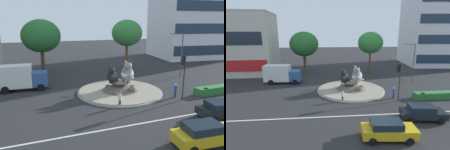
# 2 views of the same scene
# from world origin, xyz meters

# --- Properties ---
(ground_plane) EXTENTS (160.00, 160.00, 0.00)m
(ground_plane) POSITION_xyz_m (0.00, 0.00, 0.00)
(ground_plane) COLOR #28282B
(lane_centreline) EXTENTS (112.00, 0.20, 0.01)m
(lane_centreline) POSITION_xyz_m (0.00, -8.48, 0.00)
(lane_centreline) COLOR silver
(lane_centreline) RESTS_ON ground
(roundabout_island) EXTENTS (10.37, 10.37, 1.39)m
(roundabout_island) POSITION_xyz_m (0.01, -0.01, 0.45)
(roundabout_island) COLOR gray
(roundabout_island) RESTS_ON ground
(cat_statue_black) EXTENTS (2.07, 2.22, 2.17)m
(cat_statue_black) POSITION_xyz_m (-0.99, 0.01, 2.19)
(cat_statue_black) COLOR black
(cat_statue_black) RESTS_ON roundabout_island
(cat_statue_grey) EXTENTS (2.41, 2.82, 2.80)m
(cat_statue_grey) POSITION_xyz_m (0.90, -0.28, 2.42)
(cat_statue_grey) COLOR gray
(cat_statue_grey) RESTS_ON roundabout_island
(traffic_light_mast) EXTENTS (0.70, 0.63, 4.98)m
(traffic_light_mast) POSITION_xyz_m (5.39, -4.87, 3.64)
(traffic_light_mast) COLOR #2D2D33
(traffic_light_mast) RESTS_ON ground
(clipped_hedge_strip) EXTENTS (6.63, 1.20, 0.90)m
(clipped_hedge_strip) POSITION_xyz_m (11.27, -4.44, 0.45)
(clipped_hedge_strip) COLOR #2D7033
(clipped_hedge_strip) RESTS_ON ground
(broadleaf_tree_behind_island) EXTENTS (5.36, 5.36, 8.90)m
(broadleaf_tree_behind_island) POSITION_xyz_m (6.11, 11.58, 6.59)
(broadleaf_tree_behind_island) COLOR brown
(broadleaf_tree_behind_island) RESTS_ON ground
(second_tree_near_tower) EXTENTS (6.34, 6.34, 8.95)m
(second_tree_near_tower) POSITION_xyz_m (-8.14, 14.22, 6.23)
(second_tree_near_tower) COLOR brown
(second_tree_near_tower) RESTS_ON ground
(streetlight_arm) EXTENTS (2.54, 0.80, 6.82)m
(streetlight_arm) POSITION_xyz_m (11.76, 4.06, 4.05)
(streetlight_arm) COLOR #4C4C51
(streetlight_arm) RESTS_ON ground
(pedestrian_blue_shirt) EXTENTS (0.36, 0.36, 1.63)m
(pedestrian_blue_shirt) POSITION_xyz_m (5.27, -3.92, 0.85)
(pedestrian_blue_shirt) COLOR #33384C
(pedestrian_blue_shirt) RESTS_ON ground
(pedestrian_white_shirt) EXTENTS (0.34, 0.34, 1.58)m
(pedestrian_white_shirt) POSITION_xyz_m (-1.79, -4.39, 0.83)
(pedestrian_white_shirt) COLOR #33384C
(pedestrian_white_shirt) RESTS_ON ground
(hatchback_near_shophouse) EXTENTS (4.72, 2.35, 1.64)m
(hatchback_near_shophouse) POSITION_xyz_m (1.03, -12.95, 0.85)
(hatchback_near_shophouse) COLOR gold
(hatchback_near_shophouse) RESTS_ON ground
(parked_car_right) EXTENTS (4.60, 2.61, 1.55)m
(parked_car_right) POSITION_xyz_m (5.84, -9.96, 0.81)
(parked_car_right) COLOR black
(parked_car_right) RESTS_ON ground
(delivery_box_truck) EXTENTS (6.36, 2.77, 3.23)m
(delivery_box_truck) POSITION_xyz_m (-11.48, 5.25, 1.70)
(delivery_box_truck) COLOR #335693
(delivery_box_truck) RESTS_ON ground
(litter_bin) EXTENTS (0.56, 0.56, 0.90)m
(litter_bin) POSITION_xyz_m (8.94, -4.72, 0.45)
(litter_bin) COLOR #2D4233
(litter_bin) RESTS_ON ground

